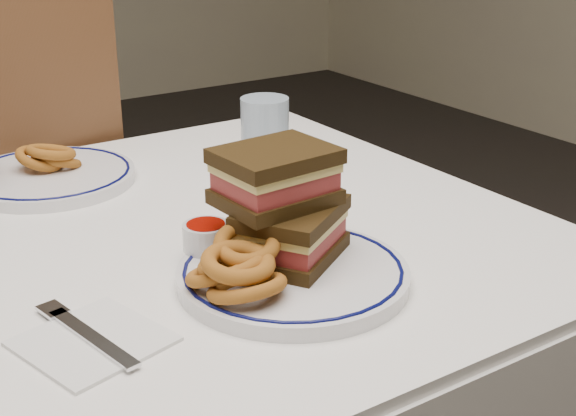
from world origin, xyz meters
TOP-DOWN VIEW (x-y plane):
  - dining_table at (0.00, 0.00)m, footprint 1.27×0.87m
  - main_plate at (0.22, -0.20)m, footprint 0.26×0.26m
  - reuben_sandwich at (0.23, -0.16)m, footprint 0.16×0.15m
  - onion_rings_main at (0.15, -0.21)m, footprint 0.11×0.12m
  - ketchup_ramekin at (0.17, -0.10)m, footprint 0.06×0.06m
  - water_glass at (0.40, 0.14)m, footprint 0.07×0.07m
  - far_plate at (0.10, 0.28)m, footprint 0.26×0.26m
  - onion_rings_far at (0.11, 0.30)m, footprint 0.10×0.08m
  - napkin_fork at (-0.01, -0.19)m, footprint 0.15×0.17m

SIDE VIEW (x-z plane):
  - dining_table at x=0.00m, z-range 0.27..1.02m
  - napkin_fork at x=-0.01m, z-range 0.75..0.76m
  - far_plate at x=0.10m, z-range 0.75..0.77m
  - main_plate at x=0.22m, z-range 0.75..0.77m
  - onion_rings_far at x=0.11m, z-range 0.75..0.82m
  - ketchup_ramekin at x=0.17m, z-range 0.77..0.80m
  - onion_rings_main at x=0.15m, z-range 0.76..0.83m
  - water_glass at x=0.40m, z-range 0.75..0.87m
  - reuben_sandwich at x=0.23m, z-range 0.77..0.90m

